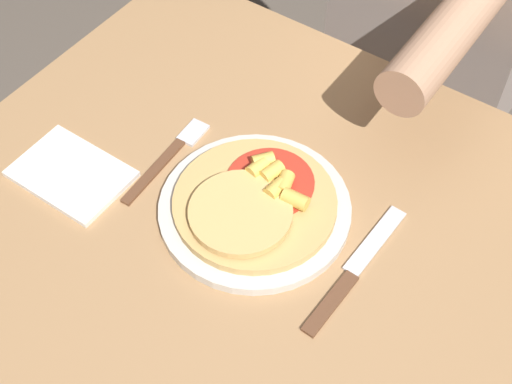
# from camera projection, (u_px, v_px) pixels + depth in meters

# --- Properties ---
(dining_table) EXTENTS (0.92, 0.72, 0.73)m
(dining_table) POSITION_uv_depth(u_px,v_px,m) (272.00, 278.00, 1.03)
(dining_table) COLOR #9E754C
(dining_table) RESTS_ON ground_plane
(plate) EXTENTS (0.25, 0.25, 0.01)m
(plate) POSITION_uv_depth(u_px,v_px,m) (256.00, 208.00, 0.93)
(plate) COLOR beige
(plate) RESTS_ON dining_table
(pizza) EXTENTS (0.21, 0.21, 0.04)m
(pizza) POSITION_uv_depth(u_px,v_px,m) (255.00, 201.00, 0.92)
(pizza) COLOR tan
(pizza) RESTS_ON plate
(fork) EXTENTS (0.03, 0.18, 0.00)m
(fork) POSITION_uv_depth(u_px,v_px,m) (170.00, 155.00, 0.99)
(fork) COLOR brown
(fork) RESTS_ON dining_table
(knife) EXTENTS (0.03, 0.22, 0.00)m
(knife) POSITION_uv_depth(u_px,v_px,m) (354.00, 270.00, 0.88)
(knife) COLOR brown
(knife) RESTS_ON dining_table
(napkin) EXTENTS (0.15, 0.11, 0.01)m
(napkin) POSITION_uv_depth(u_px,v_px,m) (71.00, 174.00, 0.97)
(napkin) COLOR silver
(napkin) RESTS_ON dining_table
(person_diner) EXTENTS (0.34, 0.52, 1.20)m
(person_diner) POSITION_uv_depth(u_px,v_px,m) (442.00, 6.00, 1.25)
(person_diner) COLOR #2D2D38
(person_diner) RESTS_ON ground_plane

